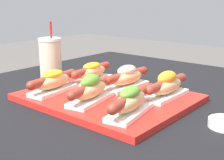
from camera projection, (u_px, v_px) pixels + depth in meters
serving_tray at (108, 97)px, 0.92m from camera, size 0.46×0.37×0.02m
hot_dog_0 at (53, 81)px, 0.93m from camera, size 0.08×0.20×0.07m
hot_dog_1 at (91, 89)px, 0.84m from camera, size 0.09×0.20×0.08m
hot_dog_2 at (130, 101)px, 0.75m from camera, size 0.09×0.20×0.07m
hot_dog_3 at (92, 72)px, 1.05m from camera, size 0.08×0.20×0.07m
hot_dog_4 at (127, 77)px, 0.97m from camera, size 0.07×0.20×0.07m
hot_dog_5 at (167, 86)px, 0.88m from camera, size 0.06×0.20×0.08m
drink_cup at (50, 58)px, 1.16m from camera, size 0.08×0.08×0.21m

